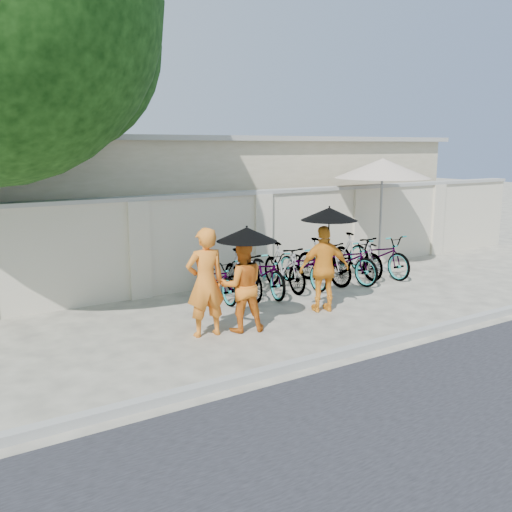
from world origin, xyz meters
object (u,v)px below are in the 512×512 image
monk_left (205,282)px  patio_umbrella (382,170)px  monk_right (324,269)px  monk_center (242,286)px

monk_left → patio_umbrella: (6.03, 2.12, 1.61)m
monk_left → patio_umbrella: patio_umbrella is taller
monk_right → patio_umbrella: (3.49, 2.07, 1.69)m
patio_umbrella → monk_left: bearing=-160.6°
monk_left → monk_right: monk_left is taller
monk_right → monk_left: bearing=21.0°
monk_center → patio_umbrella: 6.09m
monk_right → patio_umbrella: bearing=-129.6°
monk_left → monk_center: monk_left is taller
monk_center → monk_right: (1.91, 0.16, 0.03)m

